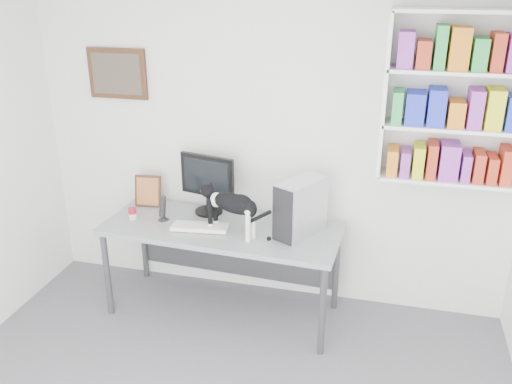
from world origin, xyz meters
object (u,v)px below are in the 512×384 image
speaker (163,208)px  soup_can (132,213)px  desk (223,270)px  leaning_print (148,190)px  keyboard (200,227)px  pc_tower (301,207)px  cat (233,214)px  monitor (208,184)px  bookshelf (457,100)px

speaker → soup_can: (-0.25, -0.04, -0.06)m
soup_can → desk: bearing=2.7°
speaker → leaning_print: size_ratio=0.76×
leaning_print → desk: bearing=-25.5°
keyboard → leaning_print: bearing=143.7°
leaning_print → pc_tower: bearing=-15.6°
soup_can → cat: cat is taller
leaning_print → monitor: bearing=-8.0°
monitor → pc_tower: (0.82, -0.20, -0.04)m
keyboard → cat: cat is taller
desk → soup_can: size_ratio=19.79×
bookshelf → pc_tower: (-1.05, -0.26, -0.84)m
speaker → cat: cat is taller
speaker → leaning_print: 0.34m
cat → keyboard: bearing=-167.0°
bookshelf → monitor: 2.03m
soup_can → bookshelf: bearing=7.8°
pc_tower → speaker: (-1.14, -0.03, -0.11)m
keyboard → speaker: speaker is taller
desk → leaning_print: bearing=164.2°
speaker → leaning_print: (-0.24, 0.24, 0.03)m
pc_tower → leaning_print: 1.39m
desk → bookshelf: bearing=13.0°
bookshelf → soup_can: 2.66m
bookshelf → cat: (-1.55, -0.41, -0.88)m
cat → soup_can: bearing=-165.1°
bookshelf → leaning_print: size_ratio=4.35×
keyboard → speaker: 0.37m
desk → speaker: 0.71m
speaker → cat: (0.63, -0.12, 0.07)m
pc_tower → soup_can: (-1.39, -0.07, -0.17)m
desk → keyboard: 0.45m
leaning_print → soup_can: bearing=-99.8°
monitor → keyboard: bearing=-71.0°
desk → monitor: (-0.19, 0.24, 0.66)m
bookshelf → keyboard: 2.14m
desk → monitor: monitor is taller
monitor → speaker: size_ratio=2.41×
pc_tower → cat: 0.53m
desk → cat: 0.60m
desk → speaker: (-0.50, 0.01, 0.50)m
monitor → pc_tower: size_ratio=1.18×
speaker → bookshelf: bearing=33.2°
speaker → cat: bearing=14.9°
monitor → pc_tower: 0.85m
speaker → soup_can: speaker is taller
keyboard → cat: bearing=-13.8°
pc_tower → soup_can: pc_tower is taller
bookshelf → desk: size_ratio=0.65×
speaker → desk: bearing=24.9°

